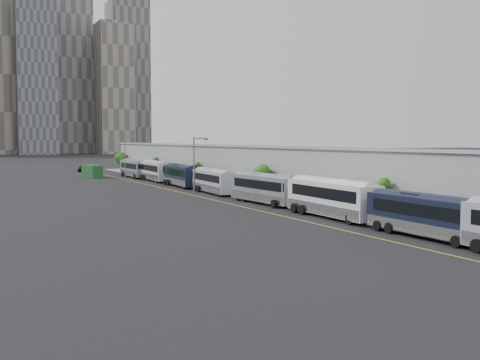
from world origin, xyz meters
TOP-DOWN VIEW (x-y plane):
  - sidewalk at (9.00, 55.00)m, footprint 10.00×170.00m
  - lane_line at (-1.50, 55.00)m, footprint 0.12×160.00m
  - depot at (12.99, 55.00)m, footprint 12.45×160.40m
  - skyline at (-2.90, 324.16)m, footprint 145.00×64.00m
  - bus_1 at (2.18, 18.58)m, footprint 2.78×12.41m
  - bus_2 at (2.39, 32.46)m, footprint 3.19×13.88m
  - bus_3 at (2.46, 47.28)m, footprint 3.28×13.15m
  - bus_4 at (2.35, 63.13)m, footprint 3.23×12.69m
  - bus_5 at (2.41, 77.13)m, footprint 3.40×13.21m
  - bus_6 at (2.57, 91.96)m, footprint 3.21×13.56m
  - bus_7 at (1.94, 104.57)m, footprint 2.90×12.99m
  - tree_1 at (5.90, 29.27)m, footprint 1.79×1.79m
  - tree_2 at (5.38, 54.15)m, footprint 2.82×2.82m
  - tree_3 at (6.06, 79.76)m, footprint 1.49×1.49m
  - tree_4 at (6.13, 103.86)m, footprint 1.34×1.34m
  - tree_5 at (5.31, 129.06)m, footprint 2.68×2.68m
  - street_lamp_near at (-4.91, 52.06)m, footprint 2.04×0.22m
  - street_lamp_far at (-3.62, 90.36)m, footprint 2.04×0.22m
  - shipping_container at (-6.18, 107.96)m, footprint 3.28×6.60m
  - suv at (-3.25, 131.92)m, footprint 3.90×5.90m

SIDE VIEW (x-z plane):
  - lane_line at x=-1.50m, z-range 0.00..0.02m
  - sidewalk at x=9.00m, z-range 0.00..0.12m
  - suv at x=-3.25m, z-range 0.00..1.51m
  - shipping_container at x=-6.18m, z-range 0.00..2.61m
  - bus_1 at x=2.18m, z-range -0.28..3.34m
  - bus_4 at x=2.35m, z-range -0.29..3.39m
  - bus_7 at x=1.94m, z-range -0.30..3.50m
  - bus_3 at x=2.46m, z-range -0.30..3.51m
  - bus_5 at x=2.41m, z-range -0.30..3.53m
  - bus_6 at x=2.57m, z-range -0.31..3.63m
  - bus_2 at x=2.39m, z-range -0.31..3.72m
  - tree_3 at x=6.06m, z-range 1.04..4.71m
  - tree_1 at x=5.90m, z-range 1.04..4.97m
  - tree_4 at x=6.13m, z-range 1.16..4.95m
  - tree_2 at x=5.38m, z-range 0.90..5.52m
  - tree_5 at x=5.31m, z-range 1.07..5.90m
  - depot at x=12.99m, z-range -0.09..7.11m
  - street_lamp_near at x=-4.91m, z-range 0.68..8.98m
  - street_lamp_far at x=-3.62m, z-range 0.68..9.18m
  - skyline at x=-2.90m, z-range -9.15..110.85m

